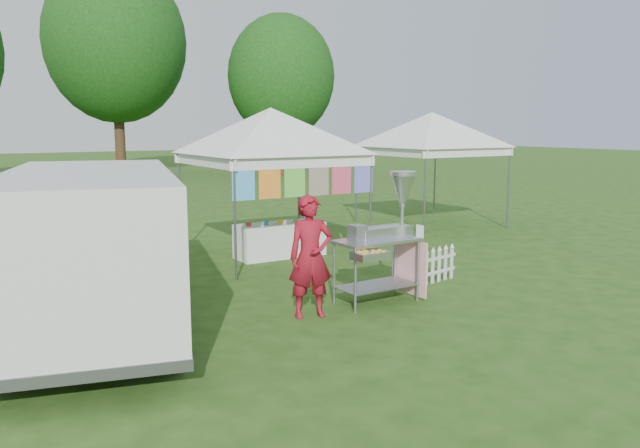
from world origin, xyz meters
TOP-DOWN VIEW (x-y plane):
  - ground at (0.00, 0.00)m, footprint 120.00×120.00m
  - canopy_main at (0.00, 3.49)m, footprint 4.24×4.24m
  - canopy_right at (5.50, 5.00)m, footprint 4.24×4.24m
  - tree_mid at (3.00, 28.00)m, footprint 7.60×7.60m
  - tree_right at (10.00, 22.00)m, footprint 5.60×5.60m
  - donut_cart at (0.04, -0.29)m, footprint 1.41×1.00m
  - vendor at (-1.37, -0.37)m, footprint 0.71×0.56m
  - cargo_van at (-4.03, 0.69)m, footprint 3.15×5.34m
  - picket_fence at (1.42, 0.16)m, footprint 1.06×0.24m
  - display_table at (0.16, 3.46)m, footprint 1.80×0.70m

SIDE VIEW (x-z plane):
  - ground at x=0.00m, z-range 0.00..0.00m
  - picket_fence at x=1.42m, z-range 0.01..0.57m
  - display_table at x=0.16m, z-range 0.00..0.69m
  - vendor at x=-1.37m, z-range 0.00..1.71m
  - cargo_van at x=-4.03m, z-range 0.08..2.16m
  - donut_cart at x=0.04m, z-range 0.17..2.13m
  - canopy_main at x=0.00m, z-range 1.26..4.71m
  - canopy_right at x=5.50m, z-range 1.27..4.72m
  - tree_right at x=10.00m, z-range 0.97..9.39m
  - tree_mid at x=3.00m, z-range 1.38..12.90m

